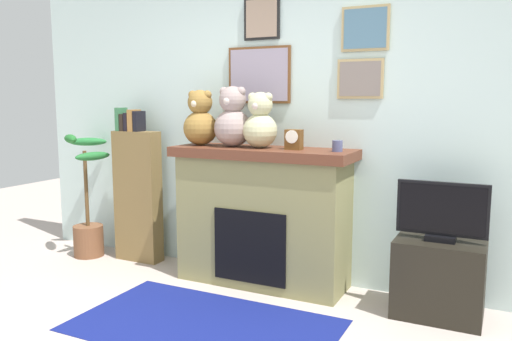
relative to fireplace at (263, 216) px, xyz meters
name	(u,v)px	position (x,y,z in m)	size (l,w,h in m)	color
back_wall	(286,124)	(0.08, 0.30, 0.74)	(5.20, 0.15, 2.60)	silver
fireplace	(263,216)	(0.00, 0.00, 0.00)	(1.50, 0.53, 1.13)	olive
bookshelf	(137,192)	(-1.32, 0.04, 0.08)	(0.45, 0.16, 1.44)	brown
potted_plant	(87,215)	(-1.84, -0.08, -0.17)	(0.53, 0.56, 1.19)	brown
tv_stand	(438,279)	(1.39, -0.06, -0.30)	(0.60, 0.40, 0.55)	black
television	(442,213)	(1.39, -0.06, 0.18)	(0.60, 0.14, 0.41)	black
area_rug	(204,325)	(0.00, -0.91, -0.57)	(1.76, 1.03, 0.01)	navy
candle_jar	(337,146)	(0.63, -0.02, 0.60)	(0.08, 0.08, 0.08)	#4C517A
mantel_clock	(294,139)	(0.28, -0.02, 0.64)	(0.13, 0.09, 0.16)	brown
teddy_bear_tan	(200,120)	(-0.58, -0.02, 0.77)	(0.29, 0.29, 0.46)	olive
teddy_bear_cream	(233,120)	(-0.26, -0.02, 0.78)	(0.31, 0.31, 0.49)	gray
teddy_bear_brown	(260,123)	(-0.01, -0.02, 0.76)	(0.28, 0.28, 0.44)	#BEBE90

